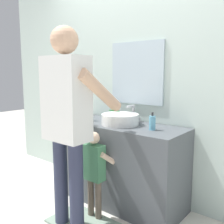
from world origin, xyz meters
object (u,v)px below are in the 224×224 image
Objects in this scene: soap_bottle at (152,123)px; child_toddler at (95,167)px; toothbrush_cup at (89,116)px; adult_parent at (68,112)px.

soap_bottle reaches higher than child_toddler.
toothbrush_cup is 0.78m from soap_bottle.
soap_bottle is at bearing 53.65° from adult_parent.
soap_bottle is 0.10× the size of adult_parent.
soap_bottle is (0.78, 0.02, 0.01)m from toothbrush_cup.
soap_bottle is 0.67m from child_toddler.
toothbrush_cup is at bearing -178.20° from soap_bottle.
child_toddler is at bearing 72.33° from adult_parent.
adult_parent is (-0.45, -0.62, 0.13)m from soap_bottle.
child_toddler is at bearing -135.07° from soap_bottle.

